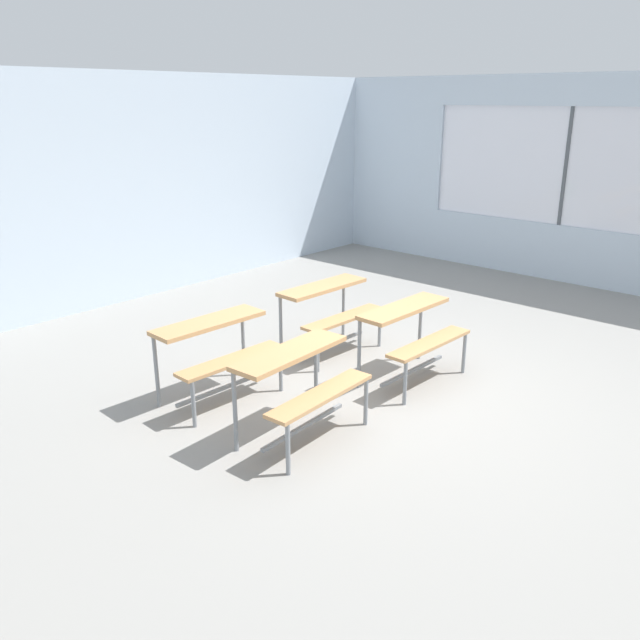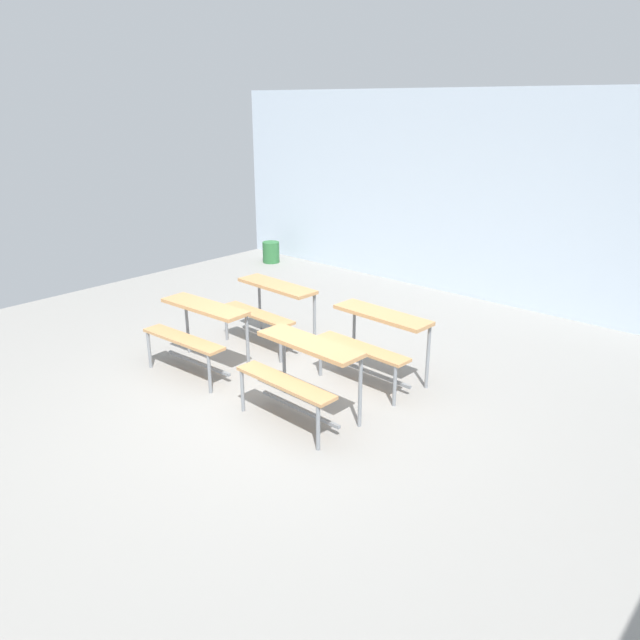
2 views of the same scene
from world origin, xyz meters
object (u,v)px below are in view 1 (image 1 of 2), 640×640
object	(u,v)px
desk_bench_r0c1	(412,326)
desk_bench_r1c0	(217,342)
desk_bench_r1c1	(330,303)
desk_bench_r0c0	(301,374)

from	to	relation	value
desk_bench_r0c1	desk_bench_r1c0	xyz separation A→B (m)	(-1.54, 1.09, 0.00)
desk_bench_r0c1	desk_bench_r1c1	distance (m)	1.09
desk_bench_r0c0	desk_bench_r1c1	world-z (taller)	same
desk_bench_r0c0	desk_bench_r1c1	size ratio (longest dim) A/B	1.01
desk_bench_r0c0	desk_bench_r1c1	xyz separation A→B (m)	(1.59, 1.07, 0.00)
desk_bench_r1c1	desk_bench_r0c1	bearing A→B (deg)	-89.34
desk_bench_r1c1	desk_bench_r0c0	bearing A→B (deg)	-143.97
desk_bench_r0c0	desk_bench_r0c1	distance (m)	1.56
desk_bench_r1c0	desk_bench_r1c1	xyz separation A→B (m)	(1.57, -0.00, 0.00)
desk_bench_r0c0	desk_bench_r1c0	bearing A→B (deg)	86.02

